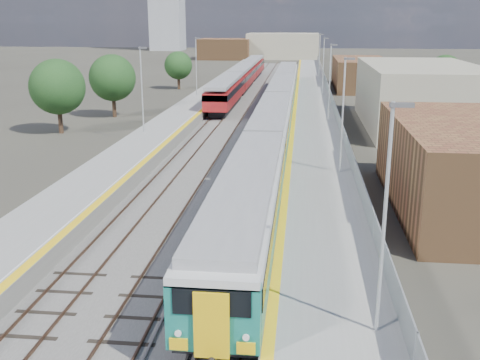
# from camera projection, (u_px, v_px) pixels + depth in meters

# --- Properties ---
(ground) EXTENTS (320.00, 320.00, 0.00)m
(ground) POSITION_uv_depth(u_px,v_px,m) (268.00, 116.00, 65.19)
(ground) COLOR #47443A
(ground) RESTS_ON ground
(ballast_bed) EXTENTS (10.50, 155.00, 0.06)m
(ballast_bed) POSITION_uv_depth(u_px,v_px,m) (250.00, 112.00, 67.81)
(ballast_bed) COLOR #565451
(ballast_bed) RESTS_ON ground
(tracks) EXTENTS (8.96, 160.00, 0.17)m
(tracks) POSITION_uv_depth(u_px,v_px,m) (256.00, 109.00, 69.33)
(tracks) COLOR #4C3323
(tracks) RESTS_ON ground
(platform_right) EXTENTS (4.70, 155.00, 8.52)m
(platform_right) POSITION_uv_depth(u_px,v_px,m) (313.00, 109.00, 66.86)
(platform_right) COLOR slate
(platform_right) RESTS_ON ground
(platform_left) EXTENTS (4.30, 155.00, 8.52)m
(platform_left) POSITION_uv_depth(u_px,v_px,m) (195.00, 107.00, 68.39)
(platform_left) COLOR slate
(platform_left) RESTS_ON ground
(buildings) EXTENTS (72.00, 185.50, 40.00)m
(buildings) POSITION_uv_depth(u_px,v_px,m) (221.00, 20.00, 148.80)
(buildings) COLOR brown
(buildings) RESTS_ON ground
(green_train) EXTENTS (2.95, 82.07, 3.25)m
(green_train) POSITION_uv_depth(u_px,v_px,m) (277.00, 108.00, 55.78)
(green_train) COLOR black
(green_train) RESTS_ON ground
(red_train) EXTENTS (2.84, 57.62, 3.59)m
(red_train) POSITION_uv_depth(u_px,v_px,m) (243.00, 77.00, 88.35)
(red_train) COLOR black
(red_train) RESTS_ON ground
(tree_a) EXTENTS (5.33, 5.33, 7.22)m
(tree_a) POSITION_uv_depth(u_px,v_px,m) (57.00, 87.00, 54.01)
(tree_a) COLOR #382619
(tree_a) RESTS_ON ground
(tree_b) EXTENTS (5.22, 5.22, 7.08)m
(tree_b) POSITION_uv_depth(u_px,v_px,m) (112.00, 78.00, 63.18)
(tree_b) COLOR #382619
(tree_b) RESTS_ON ground
(tree_c) EXTENTS (4.41, 4.41, 5.97)m
(tree_c) POSITION_uv_depth(u_px,v_px,m) (178.00, 65.00, 88.98)
(tree_c) COLOR #382619
(tree_c) RESTS_ON ground
(tree_d) EXTENTS (4.55, 4.55, 6.16)m
(tree_d) POSITION_uv_depth(u_px,v_px,m) (445.00, 72.00, 77.35)
(tree_d) COLOR #382619
(tree_d) RESTS_ON ground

